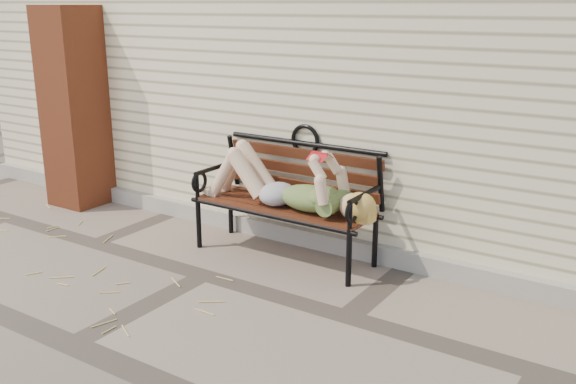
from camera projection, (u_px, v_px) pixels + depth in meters
The scene contains 7 objects.
ground at pixel (204, 275), 4.94m from camera, with size 80.00×80.00×0.00m, color gray.
house_wall at pixel (380, 53), 6.92m from camera, with size 8.00×4.00×3.00m, color beige.
foundation_strip at pixel (275, 230), 5.70m from camera, with size 8.00×0.10×0.15m, color #A8A398.
brick_pillar at pixel (74, 108), 6.47m from camera, with size 0.50×0.50×2.00m, color brown.
garden_bench at pixel (290, 185), 5.22m from camera, with size 1.64×0.65×1.06m.
reading_woman at pixel (283, 184), 5.10m from camera, with size 1.54×0.35×0.49m.
straw_scatter at pixel (82, 262), 5.17m from camera, with size 2.89×1.57×0.01m.
Camera 1 is at (3.04, -3.46, 2.01)m, focal length 40.00 mm.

